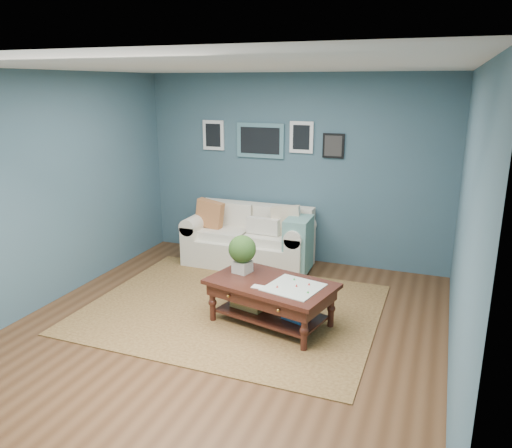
% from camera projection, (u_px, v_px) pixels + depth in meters
% --- Properties ---
extents(room_shell, '(5.00, 5.02, 2.70)m').
position_uv_depth(room_shell, '(222.00, 207.00, 5.00)').
color(room_shell, brown).
rests_on(room_shell, ground).
extents(area_rug, '(3.30, 2.64, 0.01)m').
position_uv_depth(area_rug, '(233.00, 308.00, 5.85)').
color(area_rug, '#563718').
rests_on(area_rug, ground).
extents(loveseat, '(1.84, 0.83, 0.94)m').
position_uv_depth(loveseat, '(254.00, 239.00, 7.18)').
color(loveseat, white).
rests_on(loveseat, ground).
extents(coffee_table, '(1.47, 1.06, 0.93)m').
position_uv_depth(coffee_table, '(266.00, 287.00, 5.42)').
color(coffee_table, '#351811').
rests_on(coffee_table, ground).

